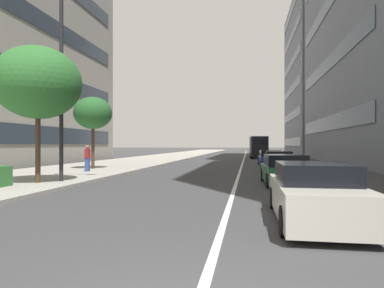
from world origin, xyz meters
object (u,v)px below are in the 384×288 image
pedestrian_on_plaza (87,158)px  car_following_behind (285,170)px  street_tree_by_lamp_post (38,83)px  car_approaching_light (279,162)px  street_lamp_with_banners (68,65)px  car_far_down_avenue (313,194)px  street_tree_mid_sidewalk (93,113)px  delivery_van_ahead (258,147)px  car_lead_in_lane (270,158)px

pedestrian_on_plaza → car_following_behind: bearing=-27.6°
car_following_behind → street_tree_by_lamp_post: street_tree_by_lamp_post is taller
car_approaching_light → street_lamp_with_banners: street_lamp_with_banners is taller
car_far_down_avenue → street_lamp_with_banners: (5.94, 9.70, 4.83)m
street_tree_by_lamp_post → street_tree_mid_sidewalk: 8.75m
car_following_behind → street_lamp_with_banners: bearing=97.7°
car_following_behind → delivery_van_ahead: delivery_van_ahead is taller
car_approaching_light → delivery_van_ahead: size_ratio=0.75×
car_following_behind → car_approaching_light: 7.50m
street_lamp_with_banners → pedestrian_on_plaza: 7.39m
car_far_down_avenue → pedestrian_on_plaza: bearing=45.2°
car_approaching_light → pedestrian_on_plaza: (-3.67, 12.05, 0.34)m
car_approaching_light → street_tree_mid_sidewalk: bearing=97.6°
delivery_van_ahead → pedestrian_on_plaza: 28.34m
delivery_van_ahead → street_tree_mid_sidewalk: size_ratio=1.11×
street_lamp_with_banners → car_lead_in_lane: bearing=-32.1°
pedestrian_on_plaza → car_lead_in_lane: bearing=32.0°
car_lead_in_lane → street_tree_by_lamp_post: (-16.78, 11.07, 3.94)m
delivery_van_ahead → street_tree_mid_sidewalk: (-23.67, 12.09, 2.50)m
street_lamp_with_banners → street_tree_mid_sidewalk: street_lamp_with_banners is taller
street_lamp_with_banners → street_tree_mid_sidewalk: bearing=18.2°
delivery_van_ahead → pedestrian_on_plaza: bearing=154.1°
car_following_behind → delivery_van_ahead: 29.80m
car_far_down_avenue → street_tree_by_lamp_post: bearing=64.2°
car_lead_in_lane → street_tree_mid_sidewalk: (-8.19, 12.64, 3.41)m
pedestrian_on_plaza → street_lamp_with_banners: bearing=-81.1°
car_following_behind → delivery_van_ahead: (29.79, 0.32, 0.88)m
car_far_down_avenue → street_tree_by_lamp_post: street_tree_by_lamp_post is taller
car_following_behind → car_approaching_light: size_ratio=1.07×
car_approaching_light → street_lamp_with_banners: (-9.23, 10.21, 4.85)m
car_lead_in_lane → street_tree_by_lamp_post: 20.49m
car_far_down_avenue → street_lamp_with_banners: street_lamp_with_banners is taller
car_far_down_avenue → pedestrian_on_plaza: size_ratio=2.77×
car_far_down_avenue → delivery_van_ahead: size_ratio=0.82×
car_far_down_avenue → car_lead_in_lane: bearing=-0.8°
car_following_behind → street_lamp_with_banners: street_lamp_with_banners is taller
street_tree_mid_sidewalk → delivery_van_ahead: bearing=-27.1°
delivery_van_ahead → street_lamp_with_banners: (-31.53, 9.51, 3.96)m
delivery_van_ahead → street_lamp_with_banners: street_lamp_with_banners is taller
car_far_down_avenue → street_tree_by_lamp_post: (5.21, 10.72, 3.90)m
car_following_behind → street_tree_mid_sidewalk: bearing=61.4°
car_far_down_avenue → street_tree_mid_sidewalk: (13.80, 12.29, 3.37)m
car_lead_in_lane → pedestrian_on_plaza: (-10.49, 11.89, 0.36)m
car_following_behind → street_tree_mid_sidewalk: size_ratio=0.89×
car_approaching_light → delivery_van_ahead: 22.32m
car_far_down_avenue → delivery_van_ahead: delivery_van_ahead is taller
car_approaching_light → pedestrian_on_plaza: 12.60m
car_far_down_avenue → pedestrian_on_plaza: 16.30m
street_lamp_with_banners → delivery_van_ahead: bearing=-16.8°
car_following_behind → street_lamp_with_banners: size_ratio=0.49×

